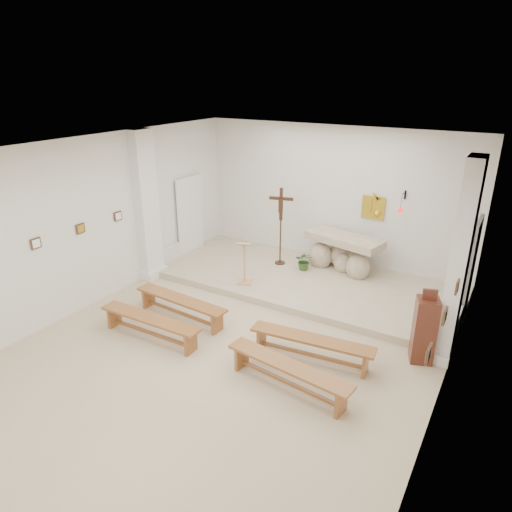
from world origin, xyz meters
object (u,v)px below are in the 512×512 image
Objects in this scene: bench_left_front at (181,303)px; bench_right_front at (311,344)px; crucifix_stand at (281,221)px; bench_left_second at (150,322)px; bench_right_second at (288,370)px; altar at (342,255)px; donation_pedestal at (424,330)px; lectern at (244,263)px.

bench_left_front is 1.00× the size of bench_right_front.
crucifix_stand reaches higher than bench_left_second.
bench_left_second is 0.99× the size of bench_right_second.
donation_pedestal is at bearing -34.65° from altar.
bench_right_front is at bearing 96.92° from bench_right_second.
bench_right_front is at bearing -167.63° from donation_pedestal.
crucifix_stand reaches higher than altar.
donation_pedestal is 0.62× the size of bench_right_second.
altar reaches higher than bench_right_second.
bench_right_second is (0.86, -4.56, -0.18)m from altar.
bench_left_second is (-2.86, -0.88, 0.00)m from bench_right_front.
crucifix_stand reaches higher than bench_left_front.
bench_left_second is (-0.38, -2.68, -0.32)m from lectern.
bench_left_front is at bearing -123.71° from lectern.
bench_right_front is at bearing -57.97° from lectern.
bench_right_front is at bearing 16.14° from bench_left_second.
bench_left_front is at bearing -113.72° from crucifix_stand.
lectern is (-1.62, -1.88, 0.14)m from altar.
bench_left_front is (-4.48, -0.99, -0.26)m from donation_pedestal.
bench_left_front is (-0.53, -3.25, -0.93)m from crucifix_stand.
altar is 0.91× the size of bench_left_front.
bench_left_second is (-4.48, -1.86, -0.26)m from donation_pedestal.
donation_pedestal reaches higher than bench_right_second.
bench_right_front is (2.33, -3.25, -0.93)m from crucifix_stand.
crucifix_stand is 0.90× the size of bench_left_front.
bench_right_second is at bearing -0.93° from bench_left_second.
lectern is 1.87m from bench_left_front.
bench_right_front is at bearing -68.82° from crucifix_stand.
lectern is at bearing 81.11° from bench_left_second.
donation_pedestal is 0.62× the size of bench_right_front.
bench_right_front is 1.00× the size of bench_right_second.
crucifix_stand is 4.83m from bench_right_second.
bench_left_second is (0.00, -0.88, 0.00)m from bench_left_front.
bench_left_front is at bearing 173.74° from bench_right_front.
altar is 1.92× the size of lectern.
bench_right_front and bench_right_second have the same top height.
donation_pedestal is (4.10, -0.82, -0.06)m from lectern.
crucifix_stand is 4.60m from donation_pedestal.
bench_right_second is (-1.62, -1.86, -0.26)m from donation_pedestal.
altar is 1.02× the size of crucifix_stand.
lectern is 2.73m from bench_left_second.
lectern reaches higher than bench_left_second.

